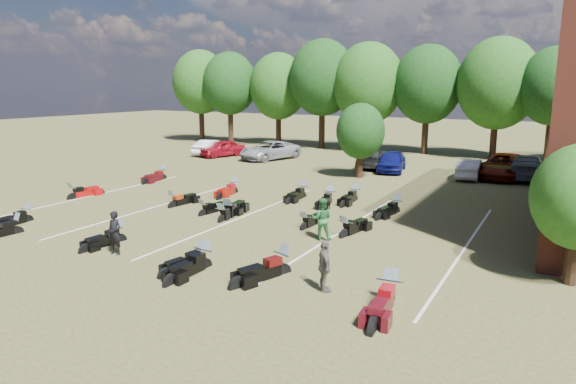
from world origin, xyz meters
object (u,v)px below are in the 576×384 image
Objects in this scene: person_grey at (325,266)px; motorcycle_0 at (16,233)px; person_green at (322,219)px; car_0 at (222,148)px; motorcycle_14 at (163,179)px; person_black at (115,233)px; car_4 at (392,161)px; motorcycle_7 at (73,199)px; motorcycle_3 at (201,264)px.

motorcycle_0 is at bearing 51.50° from person_grey.
person_green reaches higher than motorcycle_0.
person_grey is 0.74× the size of motorcycle_0.
person_green is 1.06× the size of person_grey.
motorcycle_14 is (3.10, -10.87, -0.71)m from car_0.
person_black is 15.32m from motorcycle_14.
car_4 is 1.83× the size of motorcycle_14.
car_4 reaches higher than motorcycle_7.
person_grey reaches higher than motorcycle_14.
person_black is 3.54m from motorcycle_3.
motorcycle_7 is at bearing -136.66° from car_4.
motorcycle_7 is (-3.51, 5.64, 0.00)m from motorcycle_0.
motorcycle_0 is at bearing -165.21° from motorcycle_3.
car_0 is 30.43m from person_grey.
car_4 is 2.72× the size of person_black.
car_0 reaches higher than motorcycle_14.
car_4 is at bearing 101.09° from motorcycle_3.
motorcycle_0 is at bearing -122.06° from car_4.
person_grey is (4.95, -22.15, 0.05)m from car_4.
motorcycle_0 is 0.96× the size of motorcycle_7.
person_green is 0.78× the size of motorcycle_0.
motorcycle_7 is at bearing -60.95° from car_0.
car_0 is at bearing -71.59° from motorcycle_7.
person_green reaches higher than person_black.
motorcycle_14 is (-12.16, -10.27, -0.74)m from car_4.
car_0 reaches higher than motorcycle_7.
motorcycle_3 is 17.09m from motorcycle_14.
person_black is at bearing -159.41° from motorcycle_3.
person_grey is at bearing 95.17° from person_green.
person_green is 5.32m from motorcycle_3.
car_4 is 24.42m from motorcycle_0.
person_green is at bearing 37.85° from person_black.
motorcycle_0 is (-8.87, -22.74, -0.74)m from car_4.
car_0 is 1.74× the size of motorcycle_14.
person_green is 0.75× the size of motorcycle_7.
person_green reaches higher than motorcycle_3.
motorcycle_0 is 9.12m from motorcycle_3.
person_black reaches higher than motorcycle_7.
car_4 is at bearing 76.43° from motorcycle_0.
person_black is (12.09, -23.26, 0.09)m from car_0.
person_green is at bearing -14.99° from person_grey.
car_0 is at bearing 101.36° from motorcycle_14.
motorcycle_0 is 6.64m from motorcycle_7.
person_black is at bearing -42.73° from car_0.
person_green is at bearing 73.23° from motorcycle_3.
person_green reaches higher than motorcycle_7.
car_4 is 2.09× the size of motorcycle_3.
car_0 is at bearing 167.02° from car_4.
car_0 is at bearing -65.89° from person_green.
person_green is (2.63, -17.39, 0.10)m from car_4.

